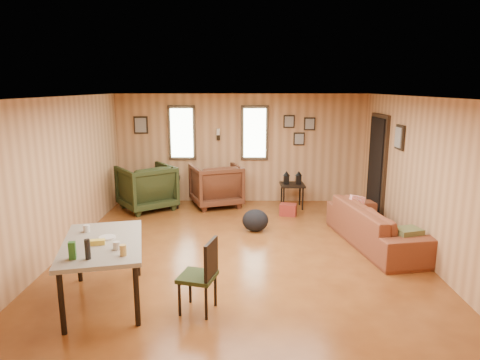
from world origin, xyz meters
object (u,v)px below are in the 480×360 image
at_px(recliner_brown, 216,183).
at_px(end_table, 166,187).
at_px(recliner_green, 147,185).
at_px(side_table, 292,183).
at_px(dining_table, 102,247).
at_px(sofa, 378,219).

xyz_separation_m(recliner_brown, end_table, (-1.08, -0.05, -0.08)).
relative_size(recliner_green, side_table, 1.30).
bearing_deg(recliner_brown, end_table, -17.17).
relative_size(recliner_green, end_table, 1.36).
height_order(side_table, dining_table, dining_table).
xyz_separation_m(recliner_brown, recliner_green, (-1.44, -0.28, 0.02)).
distance_m(end_table, dining_table, 4.24).
bearing_deg(recliner_brown, recliner_green, -8.81).
distance_m(sofa, recliner_green, 4.71).
relative_size(end_table, side_table, 0.95).
relative_size(sofa, recliner_green, 2.17).
bearing_deg(end_table, recliner_brown, 2.70).
bearing_deg(recliner_green, sofa, 117.66).
bearing_deg(recliner_brown, side_table, 155.17).
xyz_separation_m(sofa, dining_table, (-3.85, -1.93, 0.25)).
relative_size(sofa, recliner_brown, 2.23).
bearing_deg(sofa, recliner_green, 53.83).
height_order(recliner_brown, side_table, recliner_brown).
distance_m(recliner_brown, dining_table, 4.41).
distance_m(sofa, end_table, 4.50).
bearing_deg(sofa, side_table, 17.43).
height_order(sofa, side_table, sofa).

